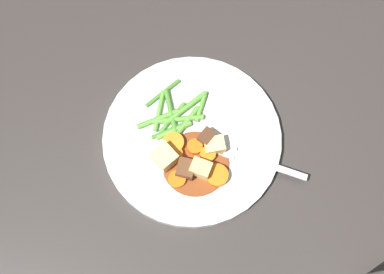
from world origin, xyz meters
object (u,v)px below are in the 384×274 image
at_px(carrot_slice_4, 177,179).
at_px(potato_chunk_1, 200,169).
at_px(fork, 249,158).
at_px(carrot_slice_0, 208,155).
at_px(potato_chunk_2, 214,145).
at_px(carrot_slice_3, 196,147).
at_px(carrot_slice_5, 217,176).
at_px(meat_chunk_0, 207,138).
at_px(potato_chunk_0, 165,157).
at_px(carrot_slice_1, 173,155).
at_px(carrot_slice_2, 173,143).
at_px(dinner_plate, 192,139).
at_px(meat_chunk_1, 186,169).

height_order(carrot_slice_4, potato_chunk_1, potato_chunk_1).
height_order(potato_chunk_1, fork, potato_chunk_1).
relative_size(carrot_slice_0, potato_chunk_2, 0.78).
relative_size(carrot_slice_3, potato_chunk_2, 0.77).
relative_size(carrot_slice_3, potato_chunk_1, 0.80).
xyz_separation_m(carrot_slice_5, meat_chunk_0, (-0.06, -0.00, 0.00)).
bearing_deg(carrot_slice_0, potato_chunk_2, 130.59).
distance_m(potato_chunk_0, potato_chunk_1, 0.06).
bearing_deg(carrot_slice_1, fork, 74.46).
xyz_separation_m(potato_chunk_0, potato_chunk_2, (-0.00, 0.08, -0.00)).
height_order(carrot_slice_3, potato_chunk_2, potato_chunk_2).
xyz_separation_m(carrot_slice_3, potato_chunk_2, (0.01, 0.03, 0.00)).
relative_size(carrot_slice_2, carrot_slice_3, 1.37).
bearing_deg(dinner_plate, carrot_slice_4, -31.49).
distance_m(carrot_slice_0, carrot_slice_2, 0.06).
bearing_deg(carrot_slice_3, carrot_slice_5, 21.56).
relative_size(meat_chunk_1, fork, 0.18).
distance_m(carrot_slice_5, potato_chunk_0, 0.08).
distance_m(carrot_slice_5, meat_chunk_0, 0.06).
bearing_deg(meat_chunk_1, fork, 88.09).
relative_size(carrot_slice_2, potato_chunk_1, 1.10).
bearing_deg(meat_chunk_1, potato_chunk_0, -131.47).
relative_size(carrot_slice_4, potato_chunk_2, 0.86).
relative_size(carrot_slice_1, potato_chunk_2, 0.93).
bearing_deg(carrot_slice_0, meat_chunk_1, -68.11).
bearing_deg(meat_chunk_1, carrot_slice_0, 111.89).
distance_m(carrot_slice_3, potato_chunk_0, 0.05).
xyz_separation_m(carrot_slice_4, meat_chunk_0, (-0.05, 0.06, 0.01)).
distance_m(potato_chunk_0, meat_chunk_0, 0.07).
bearing_deg(meat_chunk_0, dinner_plate, -114.99).
bearing_deg(carrot_slice_2, dinner_plate, 99.85).
height_order(carrot_slice_1, carrot_slice_4, carrot_slice_1).
bearing_deg(potato_chunk_1, carrot_slice_0, 139.36).
distance_m(carrot_slice_3, carrot_slice_5, 0.06).
bearing_deg(meat_chunk_0, carrot_slice_4, -48.31).
xyz_separation_m(dinner_plate, potato_chunk_2, (0.02, 0.03, 0.02)).
relative_size(carrot_slice_1, carrot_slice_2, 0.88).
height_order(carrot_slice_5, potato_chunk_2, potato_chunk_2).
xyz_separation_m(carrot_slice_3, carrot_slice_5, (0.05, 0.02, 0.00)).
distance_m(carrot_slice_2, potato_chunk_0, 0.03).
bearing_deg(carrot_slice_1, dinner_plate, 123.75).
height_order(carrot_slice_2, carrot_slice_4, carrot_slice_2).
distance_m(potato_chunk_1, potato_chunk_2, 0.05).
bearing_deg(potato_chunk_0, potato_chunk_2, 91.49).
xyz_separation_m(dinner_plate, carrot_slice_0, (0.04, 0.02, 0.01)).
relative_size(carrot_slice_0, carrot_slice_1, 0.84).
height_order(potato_chunk_0, meat_chunk_0, potato_chunk_0).
relative_size(carrot_slice_0, meat_chunk_1, 0.86).
distance_m(meat_chunk_0, meat_chunk_1, 0.06).
height_order(carrot_slice_0, meat_chunk_1, meat_chunk_1).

